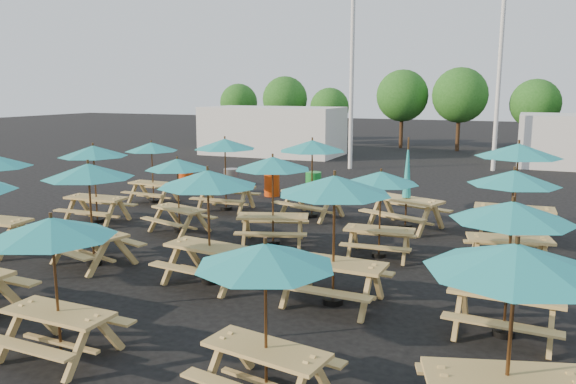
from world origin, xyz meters
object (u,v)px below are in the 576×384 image
at_px(picnic_unit_2, 93,156).
at_px(waste_bin_0, 186,175).
at_px(picnic_unit_5, 89,177).
at_px(picnic_unit_9, 208,186).
at_px(picnic_unit_14, 381,183).
at_px(waste_bin_1, 231,181).
at_px(picnic_unit_17, 512,220).
at_px(picnic_unit_18, 514,184).
at_px(picnic_unit_6, 177,169).
at_px(picnic_unit_16, 515,271).
at_px(picnic_unit_7, 225,148).
at_px(picnic_unit_8, 52,237).
at_px(picnic_unit_19, 518,156).
at_px(picnic_unit_3, 152,151).
at_px(picnic_unit_15, 407,191).
at_px(waste_bin_2, 272,184).
at_px(picnic_unit_10, 273,169).
at_px(picnic_unit_11, 312,151).
at_px(waste_bin_3, 313,185).
at_px(picnic_unit_13, 334,193).
at_px(picnic_unit_12, 265,265).

xyz_separation_m(picnic_unit_2, waste_bin_0, (-0.98, 6.19, -1.51)).
xyz_separation_m(picnic_unit_5, picnic_unit_9, (3.00, -0.02, 0.02)).
xyz_separation_m(picnic_unit_14, waste_bin_1, (-7.11, 5.89, -1.29)).
xyz_separation_m(picnic_unit_2, picnic_unit_17, (11.30, -3.54, -0.07)).
bearing_deg(waste_bin_1, picnic_unit_18, -30.31).
height_order(picnic_unit_6, picnic_unit_16, picnic_unit_16).
relative_size(picnic_unit_5, picnic_unit_7, 1.04).
bearing_deg(picnic_unit_8, picnic_unit_19, 59.83).
xyz_separation_m(picnic_unit_3, picnic_unit_18, (11.50, -3.12, 0.10)).
bearing_deg(picnic_unit_15, waste_bin_2, 171.72).
relative_size(picnic_unit_10, picnic_unit_11, 0.98).
xyz_separation_m(picnic_unit_8, picnic_unit_11, (0.18, 9.95, 0.22)).
height_order(picnic_unit_8, picnic_unit_17, picnic_unit_17).
distance_m(picnic_unit_5, picnic_unit_6, 3.19).
bearing_deg(picnic_unit_7, picnic_unit_15, -5.97).
bearing_deg(waste_bin_2, picnic_unit_6, -91.39).
xyz_separation_m(picnic_unit_6, waste_bin_3, (1.60, 6.18, -1.30)).
distance_m(picnic_unit_5, picnic_unit_13, 5.64).
distance_m(waste_bin_0, waste_bin_1, 2.34).
relative_size(picnic_unit_5, picnic_unit_8, 1.14).
bearing_deg(picnic_unit_5, picnic_unit_19, 50.52).
bearing_deg(picnic_unit_3, waste_bin_1, 60.51).
distance_m(picnic_unit_2, picnic_unit_6, 2.87).
xyz_separation_m(picnic_unit_3, waste_bin_1, (1.58, 2.67, -1.34)).
height_order(picnic_unit_14, waste_bin_0, picnic_unit_14).
distance_m(picnic_unit_9, picnic_unit_10, 3.08).
xyz_separation_m(picnic_unit_6, waste_bin_1, (-1.54, 5.76, -1.30)).
bearing_deg(picnic_unit_11, picnic_unit_16, -43.21).
distance_m(picnic_unit_3, picnic_unit_12, 13.17).
height_order(picnic_unit_5, picnic_unit_17, picnic_unit_5).
bearing_deg(waste_bin_3, picnic_unit_16, -61.00).
distance_m(picnic_unit_5, picnic_unit_7, 6.17).
distance_m(picnic_unit_2, picnic_unit_15, 8.97).
bearing_deg(picnic_unit_16, picnic_unit_5, 142.62).
relative_size(picnic_unit_3, picnic_unit_7, 0.90).
relative_size(picnic_unit_17, picnic_unit_19, 0.87).
xyz_separation_m(picnic_unit_2, waste_bin_1, (1.32, 5.74, -1.51)).
bearing_deg(picnic_unit_15, picnic_unit_2, -141.70).
bearing_deg(picnic_unit_13, picnic_unit_5, -179.02).
bearing_deg(waste_bin_3, picnic_unit_10, -78.64).
height_order(picnic_unit_7, picnic_unit_10, picnic_unit_7).
height_order(picnic_unit_13, picnic_unit_18, picnic_unit_13).
bearing_deg(picnic_unit_16, picnic_unit_11, 104.45).
height_order(picnic_unit_13, picnic_unit_14, picnic_unit_13).
bearing_deg(picnic_unit_17, picnic_unit_5, -179.16).
bearing_deg(waste_bin_1, picnic_unit_10, -53.16).
bearing_deg(waste_bin_2, picnic_unit_17, -48.18).
bearing_deg(picnic_unit_12, waste_bin_3, 116.97).
xyz_separation_m(picnic_unit_9, picnic_unit_19, (5.53, 6.03, 0.17)).
bearing_deg(waste_bin_3, picnic_unit_7, -119.80).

